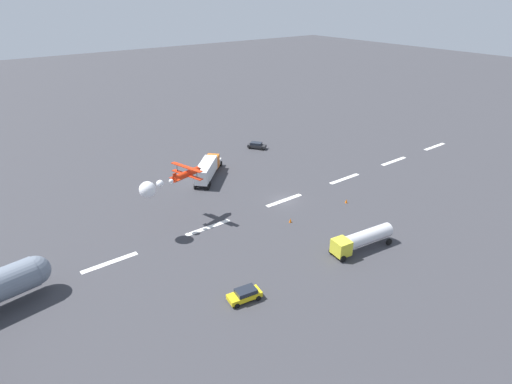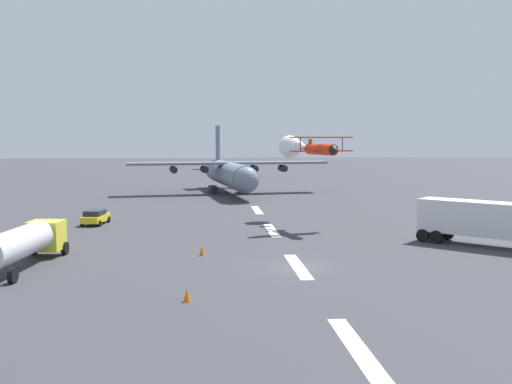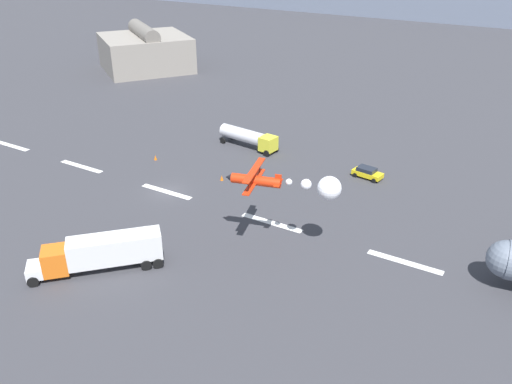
# 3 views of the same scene
# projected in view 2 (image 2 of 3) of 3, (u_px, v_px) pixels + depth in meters

# --- Properties ---
(ground_plane) EXTENTS (440.00, 440.00, 0.00)m
(ground_plane) POSITION_uv_depth(u_px,v_px,m) (298.00, 266.00, 41.00)
(ground_plane) COLOR #38383D
(ground_plane) RESTS_ON ground
(runway_stripe_2) EXTENTS (8.00, 0.90, 0.01)m
(runway_stripe_2) POSITION_uv_depth(u_px,v_px,m) (357.00, 348.00, 25.09)
(runway_stripe_2) COLOR white
(runway_stripe_2) RESTS_ON ground
(runway_stripe_3) EXTENTS (8.00, 0.90, 0.01)m
(runway_stripe_3) POSITION_uv_depth(u_px,v_px,m) (298.00, 266.00, 41.00)
(runway_stripe_3) COLOR white
(runway_stripe_3) RESTS_ON ground
(runway_stripe_4) EXTENTS (8.00, 0.90, 0.01)m
(runway_stripe_4) POSITION_uv_depth(u_px,v_px,m) (272.00, 230.00, 56.91)
(runway_stripe_4) COLOR white
(runway_stripe_4) RESTS_ON ground
(runway_stripe_5) EXTENTS (8.00, 0.90, 0.01)m
(runway_stripe_5) POSITION_uv_depth(u_px,v_px,m) (257.00, 210.00, 72.82)
(runway_stripe_5) COLOR white
(runway_stripe_5) RESTS_ON ground
(cargo_transport_plane) EXTENTS (27.72, 32.31, 11.06)m
(cargo_transport_plane) POSITION_uv_depth(u_px,v_px,m) (230.00, 173.00, 93.05)
(cargo_transport_plane) COLOR slate
(cargo_transport_plane) RESTS_ON ground
(stunt_biplane_red) EXTENTS (12.03, 6.47, 2.47)m
(stunt_biplane_red) POSITION_uv_depth(u_px,v_px,m) (298.00, 148.00, 62.46)
(stunt_biplane_red) COLOR red
(semi_truck_orange) EXTENTS (11.29, 11.43, 3.70)m
(semi_truck_orange) POSITION_uv_depth(u_px,v_px,m) (494.00, 222.00, 47.91)
(semi_truck_orange) COLOR silver
(semi_truck_orange) RESTS_ON ground
(fuel_tanker_truck) EXTENTS (10.42, 3.93, 2.90)m
(fuel_tanker_truck) POSITION_uv_depth(u_px,v_px,m) (24.00, 242.00, 40.54)
(fuel_tanker_truck) COLOR yellow
(fuel_tanker_truck) RESTS_ON ground
(airport_staff_sedan) EXTENTS (4.40, 2.53, 1.52)m
(airport_staff_sedan) POSITION_uv_depth(u_px,v_px,m) (95.00, 217.00, 60.70)
(airport_staff_sedan) COLOR yellow
(airport_staff_sedan) RESTS_ON ground
(traffic_cone_near) EXTENTS (0.44, 0.44, 0.75)m
(traffic_cone_near) POSITION_uv_depth(u_px,v_px,m) (187.00, 295.00, 32.15)
(traffic_cone_near) COLOR orange
(traffic_cone_near) RESTS_ON ground
(traffic_cone_far) EXTENTS (0.44, 0.44, 0.75)m
(traffic_cone_far) POSITION_uv_depth(u_px,v_px,m) (202.00, 251.00, 44.72)
(traffic_cone_far) COLOR orange
(traffic_cone_far) RESTS_ON ground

